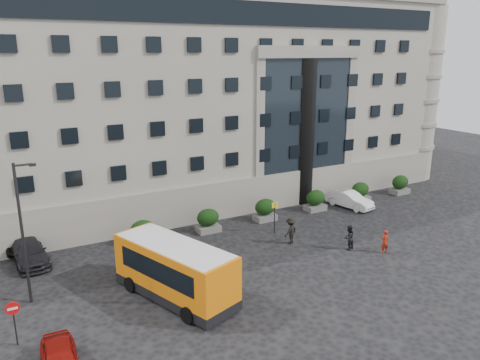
% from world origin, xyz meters
% --- Properties ---
extents(ground, '(120.00, 120.00, 0.00)m').
position_xyz_m(ground, '(0.00, 0.00, 0.00)').
color(ground, black).
rests_on(ground, ground).
extents(civic_building, '(44.00, 24.00, 18.00)m').
position_xyz_m(civic_building, '(6.00, 22.00, 9.00)').
color(civic_building, gray).
rests_on(civic_building, ground).
extents(entrance_column, '(1.80, 1.80, 13.00)m').
position_xyz_m(entrance_column, '(12.00, 10.30, 6.50)').
color(entrance_column, black).
rests_on(entrance_column, ground).
extents(hedge_a, '(1.80, 1.26, 1.84)m').
position_xyz_m(hedge_a, '(-4.00, 7.80, 0.93)').
color(hedge_a, '#595A57').
rests_on(hedge_a, ground).
extents(hedge_b, '(1.80, 1.26, 1.84)m').
position_xyz_m(hedge_b, '(1.20, 7.80, 0.93)').
color(hedge_b, '#595A57').
rests_on(hedge_b, ground).
extents(hedge_c, '(1.80, 1.26, 1.84)m').
position_xyz_m(hedge_c, '(6.40, 7.80, 0.93)').
color(hedge_c, '#595A57').
rests_on(hedge_c, ground).
extents(hedge_d, '(1.80, 1.26, 1.84)m').
position_xyz_m(hedge_d, '(11.60, 7.80, 0.93)').
color(hedge_d, '#595A57').
rests_on(hedge_d, ground).
extents(hedge_e, '(1.80, 1.26, 1.84)m').
position_xyz_m(hedge_e, '(16.80, 7.80, 0.93)').
color(hedge_e, '#595A57').
rests_on(hedge_e, ground).
extents(hedge_f, '(1.80, 1.26, 1.84)m').
position_xyz_m(hedge_f, '(22.00, 7.80, 0.93)').
color(hedge_f, '#595A57').
rests_on(hedge_f, ground).
extents(street_lamp, '(1.16, 0.18, 8.00)m').
position_xyz_m(street_lamp, '(-11.94, 3.00, 4.37)').
color(street_lamp, '#262628').
rests_on(street_lamp, ground).
extents(bus_stop_sign, '(0.50, 0.08, 2.52)m').
position_xyz_m(bus_stop_sign, '(5.50, 5.00, 1.73)').
color(bus_stop_sign, '#262628').
rests_on(bus_stop_sign, ground).
extents(no_entry_sign, '(0.64, 0.16, 2.32)m').
position_xyz_m(no_entry_sign, '(-13.00, -1.04, 1.65)').
color(no_entry_sign, '#262628').
rests_on(no_entry_sign, ground).
extents(minibus, '(5.10, 8.22, 3.24)m').
position_xyz_m(minibus, '(-4.71, -0.42, 1.78)').
color(minibus, orange).
rests_on(minibus, ground).
extents(parked_car_a, '(1.77, 3.93, 1.31)m').
position_xyz_m(parked_car_a, '(-11.50, -4.10, 0.66)').
color(parked_car_a, maroon).
rests_on(parked_car_a, ground).
extents(parked_car_c, '(2.39, 5.07, 1.43)m').
position_xyz_m(parked_car_c, '(-11.50, 8.53, 0.72)').
color(parked_car_c, black).
rests_on(parked_car_c, ground).
extents(parked_car_d, '(2.91, 5.09, 1.34)m').
position_xyz_m(parked_car_d, '(-11.50, 11.21, 0.67)').
color(parked_car_d, black).
rests_on(parked_car_d, ground).
extents(white_taxi, '(2.46, 4.64, 1.45)m').
position_xyz_m(white_taxi, '(14.81, 7.00, 0.73)').
color(white_taxi, white).
rests_on(white_taxi, ground).
extents(pedestrian_a, '(0.65, 0.46, 1.68)m').
position_xyz_m(pedestrian_a, '(10.22, -1.73, 0.84)').
color(pedestrian_a, '#A22110').
rests_on(pedestrian_a, ground).
extents(pedestrian_b, '(1.01, 0.86, 1.79)m').
position_xyz_m(pedestrian_b, '(8.42, -0.07, 0.90)').
color(pedestrian_b, black).
rests_on(pedestrian_b, ground).
extents(pedestrian_c, '(1.43, 1.13, 1.94)m').
position_xyz_m(pedestrian_c, '(5.48, 2.82, 0.97)').
color(pedestrian_c, black).
rests_on(pedestrian_c, ground).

